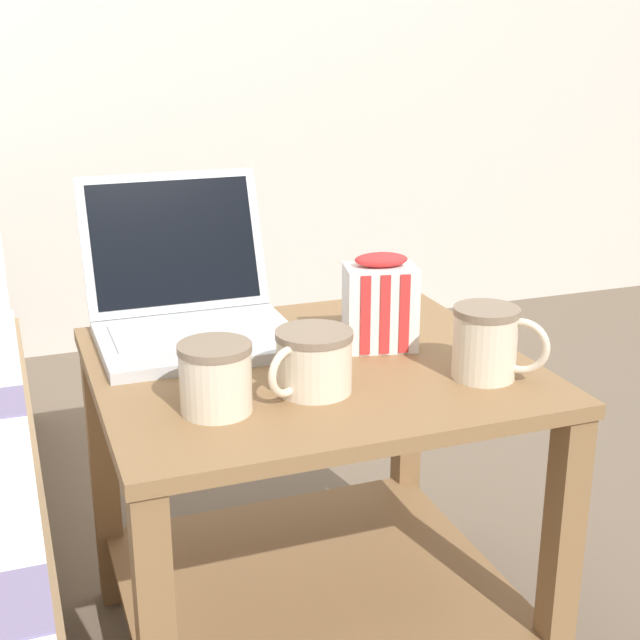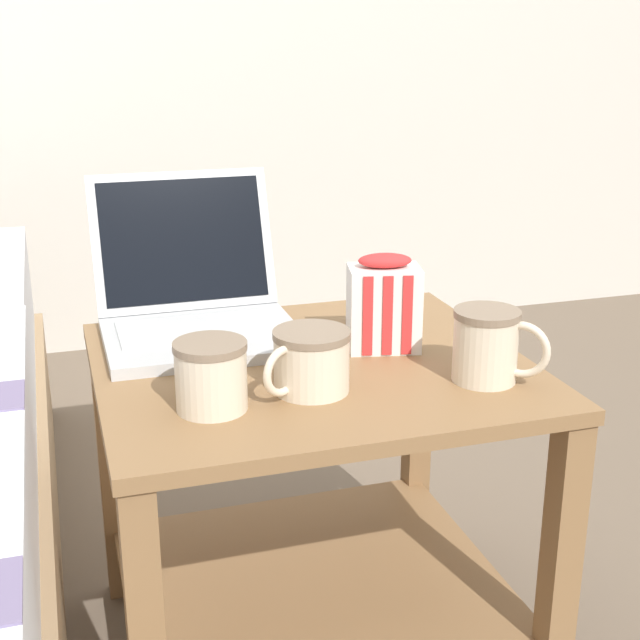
{
  "view_description": "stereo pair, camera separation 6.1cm",
  "coord_description": "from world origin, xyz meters",
  "px_view_note": "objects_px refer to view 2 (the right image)",
  "views": [
    {
      "loc": [
        -0.42,
        -1.17,
        1.0
      ],
      "look_at": [
        0.0,
        -0.04,
        0.59
      ],
      "focal_mm": 50.0,
      "sensor_mm": 36.0,
      "label": 1
    },
    {
      "loc": [
        -0.36,
        -1.19,
        1.0
      ],
      "look_at": [
        0.0,
        -0.04,
        0.59
      ],
      "focal_mm": 50.0,
      "sensor_mm": 36.0,
      "label": 2
    }
  ],
  "objects_px": {
    "mug_front_right": "(310,358)",
    "laptop": "(196,304)",
    "cell_phone": "(376,316)",
    "snack_bag": "(384,305)",
    "mug_mid_center": "(488,342)",
    "mug_front_left": "(210,371)"
  },
  "relations": [
    {
      "from": "laptop",
      "to": "mug_mid_center",
      "type": "bearing_deg",
      "value": -42.59
    },
    {
      "from": "mug_front_right",
      "to": "laptop",
      "type": "bearing_deg",
      "value": 110.22
    },
    {
      "from": "laptop",
      "to": "mug_front_left",
      "type": "distance_m",
      "value": 0.31
    },
    {
      "from": "mug_front_right",
      "to": "cell_phone",
      "type": "relative_size",
      "value": 0.83
    },
    {
      "from": "snack_bag",
      "to": "cell_phone",
      "type": "relative_size",
      "value": 0.94
    },
    {
      "from": "mug_front_right",
      "to": "snack_bag",
      "type": "bearing_deg",
      "value": 39.53
    },
    {
      "from": "mug_mid_center",
      "to": "snack_bag",
      "type": "bearing_deg",
      "value": 118.82
    },
    {
      "from": "laptop",
      "to": "mug_front_left",
      "type": "xyz_separation_m",
      "value": [
        -0.03,
        -0.31,
        0.0
      ]
    },
    {
      "from": "mug_front_left",
      "to": "mug_front_right",
      "type": "relative_size",
      "value": 1.02
    },
    {
      "from": "mug_front_right",
      "to": "mug_front_left",
      "type": "bearing_deg",
      "value": -173.56
    },
    {
      "from": "mug_mid_center",
      "to": "cell_phone",
      "type": "bearing_deg",
      "value": 99.67
    },
    {
      "from": "mug_front_left",
      "to": "cell_phone",
      "type": "xyz_separation_m",
      "value": [
        0.34,
        0.28,
        -0.05
      ]
    },
    {
      "from": "mug_front_left",
      "to": "cell_phone",
      "type": "distance_m",
      "value": 0.44
    },
    {
      "from": "laptop",
      "to": "snack_bag",
      "type": "relative_size",
      "value": 2.18
    },
    {
      "from": "mug_front_right",
      "to": "snack_bag",
      "type": "relative_size",
      "value": 0.89
    },
    {
      "from": "laptop",
      "to": "cell_phone",
      "type": "xyz_separation_m",
      "value": [
        0.3,
        -0.02,
        -0.04
      ]
    },
    {
      "from": "snack_bag",
      "to": "cell_phone",
      "type": "distance_m",
      "value": 0.16
    },
    {
      "from": "laptop",
      "to": "mug_front_left",
      "type": "height_order",
      "value": "laptop"
    },
    {
      "from": "mug_front_left",
      "to": "snack_bag",
      "type": "bearing_deg",
      "value": 26.04
    },
    {
      "from": "mug_front_left",
      "to": "cell_phone",
      "type": "relative_size",
      "value": 0.85
    },
    {
      "from": "mug_mid_center",
      "to": "snack_bag",
      "type": "height_order",
      "value": "snack_bag"
    },
    {
      "from": "mug_mid_center",
      "to": "snack_bag",
      "type": "xyz_separation_m",
      "value": [
        -0.09,
        0.17,
        0.01
      ]
    }
  ]
}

